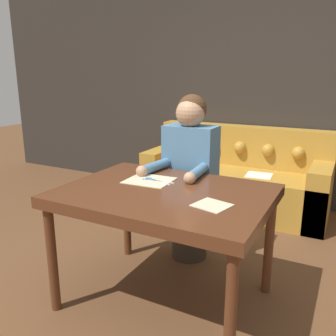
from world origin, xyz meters
TOP-DOWN VIEW (x-y plane):
  - ground_plane at (0.00, 0.00)m, footprint 16.00×16.00m
  - wall_back at (0.00, 2.25)m, footprint 8.00×0.06m
  - dining_table at (-0.15, 0.00)m, footprint 1.25×0.93m
  - couch at (-0.26, 1.86)m, footprint 1.93×0.78m
  - person at (-0.25, 0.60)m, footprint 0.44×0.59m
  - pattern_paper_main at (-0.33, 0.13)m, footprint 0.31×0.27m
  - pattern_paper_offcut at (0.20, -0.11)m, footprint 0.21×0.21m
  - scissors at (-0.31, 0.14)m, footprint 0.23×0.09m

SIDE VIEW (x-z plane):
  - ground_plane at x=0.00m, z-range 0.00..0.00m
  - couch at x=-0.26m, z-range -0.12..0.75m
  - person at x=-0.25m, z-range 0.02..1.32m
  - dining_table at x=-0.15m, z-range 0.30..1.06m
  - pattern_paper_main at x=-0.33m, z-range 0.76..0.76m
  - pattern_paper_offcut at x=0.20m, z-range 0.76..0.76m
  - scissors at x=-0.31m, z-range 0.76..0.76m
  - wall_back at x=0.00m, z-range 0.00..2.60m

